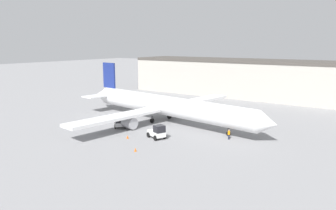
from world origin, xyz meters
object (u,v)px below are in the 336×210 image
airplane (164,106)px  belt_loader_truck (120,122)px  ground_crew_worker (229,134)px  safety_cone_near (128,137)px  safety_cone_far (135,150)px  baggage_tug (157,132)px

airplane → belt_loader_truck: 9.32m
ground_crew_worker → airplane: bearing=162.7°
safety_cone_near → safety_cone_far: 6.66m
baggage_tug → belt_loader_truck: baggage_tug is taller
airplane → safety_cone_near: bearing=-73.9°
airplane → baggage_tug: airplane is taller
baggage_tug → safety_cone_near: 4.85m
airplane → safety_cone_far: airplane is taller
airplane → safety_cone_far: size_ratio=81.35×
ground_crew_worker → safety_cone_far: bearing=-125.7°
ground_crew_worker → belt_loader_truck: belt_loader_truck is taller
ground_crew_worker → baggage_tug: baggage_tug is taller
airplane → ground_crew_worker: bearing=-6.3°
baggage_tug → belt_loader_truck: size_ratio=1.01×
baggage_tug → airplane: bearing=142.7°
ground_crew_worker → safety_cone_near: (-13.49, -8.81, -0.58)m
airplane → belt_loader_truck: size_ratio=12.69×
belt_loader_truck → airplane: bearing=111.4°
airplane → baggage_tug: 11.73m
airplane → belt_loader_truck: airplane is taller
airplane → safety_cone_near: size_ratio=81.35×
ground_crew_worker → baggage_tug: 11.33m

